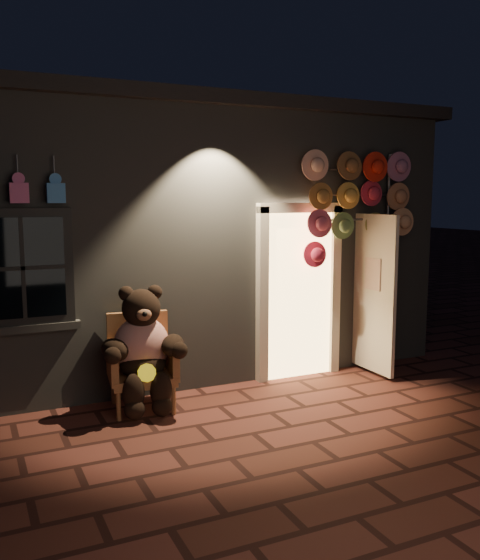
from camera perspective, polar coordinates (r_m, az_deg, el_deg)
ground at (r=5.90m, az=1.28°, el=-14.55°), size 60.00×60.00×0.00m
shop_building at (r=9.21m, az=-9.77°, el=4.59°), size 7.30×5.95×3.51m
wicker_armchair at (r=6.53m, az=-9.53°, el=-7.73°), size 0.77×0.71×1.01m
teddy_bear at (r=6.36m, az=-9.34°, el=-6.52°), size 0.95×0.79×1.32m
hat_rack at (r=7.64m, az=11.33°, el=7.47°), size 1.64×0.22×2.83m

